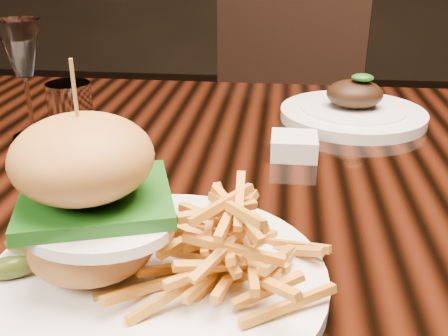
# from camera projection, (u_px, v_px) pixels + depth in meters

# --- Properties ---
(dining_table) EXTENTS (1.60, 0.90, 0.75)m
(dining_table) POSITION_uv_depth(u_px,v_px,m) (282.00, 223.00, 0.72)
(dining_table) COLOR black
(dining_table) RESTS_ON ground
(burger_plate) EXTENTS (0.30, 0.30, 0.20)m
(burger_plate) POSITION_uv_depth(u_px,v_px,m) (150.00, 233.00, 0.44)
(burger_plate) COLOR white
(burger_plate) RESTS_ON dining_table
(ramekin) EXTENTS (0.07, 0.07, 0.03)m
(ramekin) POSITION_uv_depth(u_px,v_px,m) (294.00, 146.00, 0.74)
(ramekin) COLOR white
(ramekin) RESTS_ON dining_table
(wine_glass) EXTENTS (0.07, 0.07, 0.18)m
(wine_glass) POSITION_uv_depth(u_px,v_px,m) (21.00, 53.00, 0.76)
(wine_glass) COLOR white
(wine_glass) RESTS_ON dining_table
(water_tumbler) EXTENTS (0.07, 0.07, 0.09)m
(water_tumbler) POSITION_uv_depth(u_px,v_px,m) (71.00, 112.00, 0.78)
(water_tumbler) COLOR white
(water_tumbler) RESTS_ON dining_table
(far_dish) EXTENTS (0.24, 0.24, 0.08)m
(far_dish) POSITION_uv_depth(u_px,v_px,m) (353.00, 111.00, 0.88)
(far_dish) COLOR white
(far_dish) RESTS_ON dining_table
(chair_far) EXTENTS (0.54, 0.54, 0.95)m
(chair_far) POSITION_uv_depth(u_px,v_px,m) (280.00, 115.00, 1.58)
(chair_far) COLOR black
(chair_far) RESTS_ON ground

